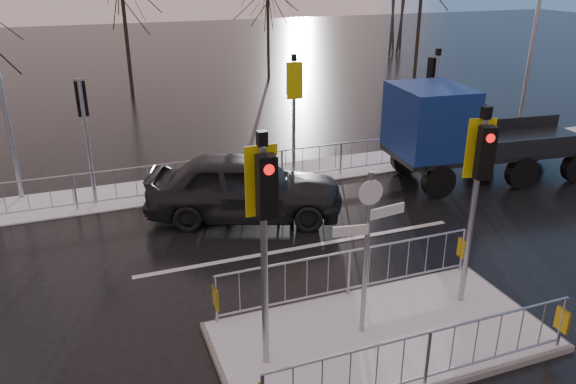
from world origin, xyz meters
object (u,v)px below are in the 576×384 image
object	(u,v)px
car_far_lane	(245,186)
street_lamp_right	(537,23)
flatbed_truck	(456,132)
traffic_island	(382,322)

from	to	relation	value
car_far_lane	street_lamp_right	size ratio (longest dim) A/B	0.64
car_far_lane	flatbed_truck	distance (m)	6.76
traffic_island	street_lamp_right	size ratio (longest dim) A/B	0.75
street_lamp_right	flatbed_truck	bearing A→B (deg)	-153.94
car_far_lane	street_lamp_right	world-z (taller)	street_lamp_right
car_far_lane	flatbed_truck	xyz separation A→B (m)	(6.72, 0.26, 0.74)
flatbed_truck	street_lamp_right	world-z (taller)	street_lamp_right
flatbed_truck	car_far_lane	bearing A→B (deg)	-177.82
traffic_island	flatbed_truck	xyz separation A→B (m)	(5.95, 6.23, 1.22)
car_far_lane	flatbed_truck	bearing A→B (deg)	-66.87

